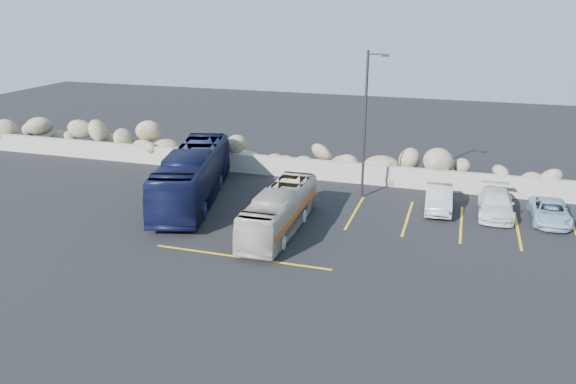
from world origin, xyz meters
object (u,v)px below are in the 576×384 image
(lamppost, at_px, (366,121))
(tour_coach, at_px, (193,176))
(vintage_bus, at_px, (279,211))
(car_d, at_px, (550,212))
(car_b, at_px, (439,198))
(car_c, at_px, (496,203))

(lamppost, distance_m, tour_coach, 9.78)
(lamppost, height_order, tour_coach, lamppost)
(lamppost, height_order, vintage_bus, lamppost)
(lamppost, distance_m, car_d, 10.24)
(vintage_bus, height_order, car_d, vintage_bus)
(tour_coach, height_order, car_b, tour_coach)
(vintage_bus, relative_size, car_d, 1.99)
(car_c, height_order, car_d, car_c)
(lamppost, xyz_separation_m, car_b, (4.12, -0.80, -3.67))
(vintage_bus, height_order, tour_coach, tour_coach)
(car_b, bearing_deg, car_c, 0.16)
(tour_coach, height_order, car_c, tour_coach)
(lamppost, relative_size, car_d, 2.15)
(vintage_bus, bearing_deg, car_b, 36.33)
(car_c, relative_size, car_d, 1.11)
(lamppost, distance_m, vintage_bus, 7.46)
(lamppost, bearing_deg, car_d, -5.26)
(vintage_bus, relative_size, car_b, 1.95)
(lamppost, height_order, car_b, lamppost)
(vintage_bus, distance_m, car_b, 8.78)
(car_c, distance_m, car_d, 2.54)
(tour_coach, bearing_deg, car_c, -4.58)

